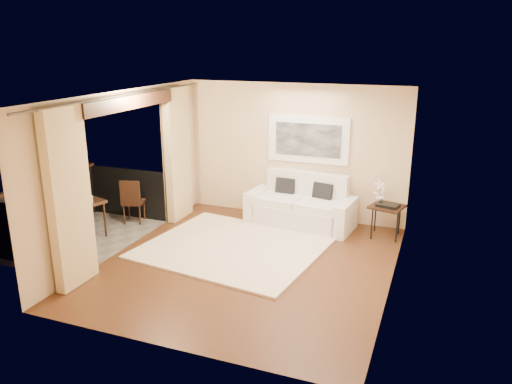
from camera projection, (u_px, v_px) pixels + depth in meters
The scene contains 18 objects.
floor at pixel (248, 263), 8.12m from camera, with size 5.00×5.00×0.00m, color #532F18.
room_shell at pixel (126, 102), 8.11m from camera, with size 5.00×6.40×5.00m.
balcony at pixel (82, 227), 9.20m from camera, with size 1.81×2.60×1.17m.
curtains at pixel (132, 172), 8.45m from camera, with size 0.16×4.80×2.64m.
artwork at pixel (308, 140), 9.75m from camera, with size 1.62×0.07×0.92m.
rug at pixel (233, 247), 8.70m from camera, with size 2.92×2.54×0.04m, color #F5E4C5.
sofa at pixel (302, 207), 9.79m from camera, with size 2.16×1.11×1.00m.
side_table at pixel (387, 209), 9.08m from camera, with size 0.68×0.68×0.60m.
tray at pixel (388, 205), 9.01m from camera, with size 0.38×0.28×0.05m, color black.
orchid at pixel (380, 192), 9.15m from camera, with size 0.23×0.16×0.44m, color white.
bistro_table at pixel (83, 205), 8.91m from camera, with size 0.78×0.78×0.74m.
balcony_chair_far at pixel (132, 199), 9.74m from camera, with size 0.49×0.49×0.90m.
balcony_chair_near at pixel (71, 227), 8.33m from camera, with size 0.47×0.48×0.86m.
ice_bucket at pixel (79, 194), 8.95m from camera, with size 0.18×0.18×0.20m, color white.
candle at pixel (89, 196), 9.03m from camera, with size 0.06×0.06×0.07m, color red.
vase at pixel (74, 198), 8.73m from camera, with size 0.04×0.04×0.18m, color silver.
glass_a at pixel (88, 199), 8.78m from camera, with size 0.06×0.06×0.12m, color silver.
glass_b at pixel (91, 199), 8.79m from camera, with size 0.06×0.06×0.12m, color silver.
Camera 1 is at (2.77, -6.89, 3.48)m, focal length 35.00 mm.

